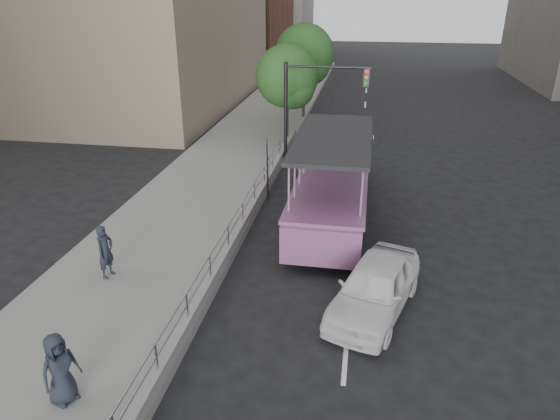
# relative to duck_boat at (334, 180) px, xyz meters

# --- Properties ---
(ground) EXTENTS (160.00, 160.00, 0.00)m
(ground) POSITION_rel_duck_boat_xyz_m (-0.01, -7.01, -1.31)
(ground) COLOR black
(sidewalk) EXTENTS (5.50, 80.00, 0.30)m
(sidewalk) POSITION_rel_duck_boat_xyz_m (-5.76, 2.99, -1.16)
(sidewalk) COLOR gray
(sidewalk) RESTS_ON ground
(kerb_wall) EXTENTS (0.24, 30.00, 0.36)m
(kerb_wall) POSITION_rel_duck_boat_xyz_m (-3.13, -5.01, -0.83)
(kerb_wall) COLOR #A7A6A1
(kerb_wall) RESTS_ON sidewalk
(guardrail) EXTENTS (0.07, 22.00, 0.71)m
(guardrail) POSITION_rel_duck_boat_xyz_m (-3.13, -5.01, -0.17)
(guardrail) COLOR silver
(guardrail) RESTS_ON kerb_wall
(duck_boat) EXTENTS (2.75, 10.67, 3.53)m
(duck_boat) POSITION_rel_duck_boat_xyz_m (0.00, 0.00, 0.00)
(duck_boat) COLOR black
(duck_boat) RESTS_ON ground
(car) EXTENTS (3.08, 4.80, 1.52)m
(car) POSITION_rel_duck_boat_xyz_m (1.67, -6.94, -0.55)
(car) COLOR white
(car) RESTS_ON ground
(pedestrian_near) EXTENTS (0.52, 0.69, 1.72)m
(pedestrian_near) POSITION_rel_duck_boat_xyz_m (-6.42, -6.97, -0.15)
(pedestrian_near) COLOR #242935
(pedestrian_near) RESTS_ON sidewalk
(pedestrian_far) EXTENTS (0.85, 0.98, 1.69)m
(pedestrian_far) POSITION_rel_duck_boat_xyz_m (-4.90, -11.86, -0.17)
(pedestrian_far) COLOR #242935
(pedestrian_far) RESTS_ON sidewalk
(parking_sign) EXTENTS (0.16, 0.60, 2.72)m
(parking_sign) POSITION_rel_duck_boat_xyz_m (-2.89, 0.61, 0.40)
(parking_sign) COLOR black
(parking_sign) RESTS_ON ground
(traffic_signal) EXTENTS (4.20, 0.32, 5.20)m
(traffic_signal) POSITION_rel_duck_boat_xyz_m (-1.71, 5.49, 2.19)
(traffic_signal) COLOR black
(traffic_signal) RESTS_ON ground
(street_tree_near) EXTENTS (3.52, 3.52, 5.72)m
(street_tree_near) POSITION_rel_duck_boat_xyz_m (-3.31, 8.91, 2.51)
(street_tree_near) COLOR #382819
(street_tree_near) RESTS_ON ground
(street_tree_far) EXTENTS (3.97, 3.97, 6.45)m
(street_tree_far) POSITION_rel_duck_boat_xyz_m (-3.11, 14.91, 3.00)
(street_tree_far) COLOR #382819
(street_tree_far) RESTS_ON ground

